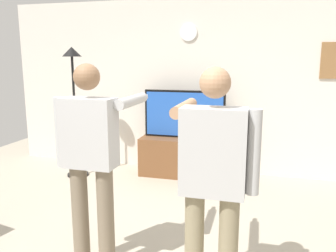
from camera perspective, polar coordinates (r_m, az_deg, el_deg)
back_wall at (r=5.49m, az=5.33°, el=6.44°), size 6.40×0.10×2.70m
tv_stand at (r=5.37m, az=2.54°, el=-5.08°), size 1.31×0.56×0.59m
television at (r=5.27m, az=2.71°, el=1.96°), size 1.24×0.07×0.73m
wall_clock at (r=5.46m, az=3.40°, el=15.24°), size 0.27×0.03×0.27m
floor_lamp at (r=5.34m, az=-15.36°, el=6.51°), size 0.32×0.32×1.96m
person_standing_nearer_lamp at (r=2.91m, az=-12.60°, el=-4.86°), size 0.61×0.78×1.75m
person_standing_nearer_couch at (r=2.44m, az=7.44°, el=-8.00°), size 0.63×0.78×1.74m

